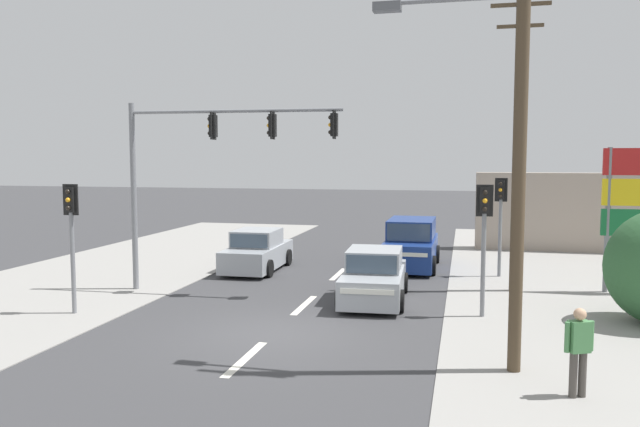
{
  "coord_description": "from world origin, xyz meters",
  "views": [
    {
      "loc": [
        4.47,
        -14.22,
        4.24
      ],
      "look_at": [
        0.24,
        4.0,
        2.59
      ],
      "focal_mm": 35.0,
      "sensor_mm": 36.0,
      "label": 1
    }
  ],
  "objects_px": {
    "sedan_receding_far": "(374,277)",
    "shopping_plaza_sign": "(638,199)",
    "traffic_signal_mast": "(203,155)",
    "utility_pole_midground_right": "(517,136)",
    "utility_pole_foreground_right": "(514,96)",
    "pedestal_signal_far_median": "(501,210)",
    "sedan_oncoming_mid": "(257,252)",
    "suv_crossing_left": "(411,245)",
    "pedestal_signal_left_kerb": "(71,226)",
    "pedestrian_at_kerb": "(579,347)",
    "pedestal_signal_right_kerb": "(484,228)"
  },
  "relations": [
    {
      "from": "traffic_signal_mast",
      "to": "shopping_plaza_sign",
      "type": "height_order",
      "value": "traffic_signal_mast"
    },
    {
      "from": "traffic_signal_mast",
      "to": "pedestal_signal_far_median",
      "type": "distance_m",
      "value": 10.59
    },
    {
      "from": "pedestal_signal_left_kerb",
      "to": "pedestrian_at_kerb",
      "type": "height_order",
      "value": "pedestal_signal_left_kerb"
    },
    {
      "from": "traffic_signal_mast",
      "to": "suv_crossing_left",
      "type": "bearing_deg",
      "value": 45.38
    },
    {
      "from": "pedestal_signal_far_median",
      "to": "suv_crossing_left",
      "type": "height_order",
      "value": "pedestal_signal_far_median"
    },
    {
      "from": "pedestal_signal_far_median",
      "to": "utility_pole_midground_right",
      "type": "bearing_deg",
      "value": -82.77
    },
    {
      "from": "pedestrian_at_kerb",
      "to": "utility_pole_midground_right",
      "type": "bearing_deg",
      "value": 92.81
    },
    {
      "from": "utility_pole_midground_right",
      "to": "pedestal_signal_right_kerb",
      "type": "relative_size",
      "value": 2.65
    },
    {
      "from": "shopping_plaza_sign",
      "to": "utility_pole_midground_right",
      "type": "bearing_deg",
      "value": -172.78
    },
    {
      "from": "pedestrian_at_kerb",
      "to": "pedestal_signal_right_kerb",
      "type": "bearing_deg",
      "value": 105.3
    },
    {
      "from": "pedestal_signal_left_kerb",
      "to": "shopping_plaza_sign",
      "type": "relative_size",
      "value": 0.77
    },
    {
      "from": "pedestal_signal_right_kerb",
      "to": "shopping_plaza_sign",
      "type": "xyz_separation_m",
      "value": [
        4.73,
        4.08,
        0.57
      ]
    },
    {
      "from": "utility_pole_foreground_right",
      "to": "pedestal_signal_far_median",
      "type": "distance_m",
      "value": 10.77
    },
    {
      "from": "pedestal_signal_left_kerb",
      "to": "pedestrian_at_kerb",
      "type": "relative_size",
      "value": 2.18
    },
    {
      "from": "utility_pole_midground_right",
      "to": "suv_crossing_left",
      "type": "xyz_separation_m",
      "value": [
        -3.56,
        3.7,
        -4.07
      ]
    },
    {
      "from": "shopping_plaza_sign",
      "to": "sedan_receding_far",
      "type": "distance_m",
      "value": 8.62
    },
    {
      "from": "suv_crossing_left",
      "to": "utility_pole_midground_right",
      "type": "bearing_deg",
      "value": -46.06
    },
    {
      "from": "suv_crossing_left",
      "to": "pedestal_signal_left_kerb",
      "type": "bearing_deg",
      "value": -131.48
    },
    {
      "from": "utility_pole_foreground_right",
      "to": "suv_crossing_left",
      "type": "relative_size",
      "value": 2.24
    },
    {
      "from": "utility_pole_midground_right",
      "to": "traffic_signal_mast",
      "type": "height_order",
      "value": "utility_pole_midground_right"
    },
    {
      "from": "pedestal_signal_right_kerb",
      "to": "utility_pole_foreground_right",
      "type": "bearing_deg",
      "value": -85.03
    },
    {
      "from": "sedan_oncoming_mid",
      "to": "pedestrian_at_kerb",
      "type": "height_order",
      "value": "pedestrian_at_kerb"
    },
    {
      "from": "sedan_oncoming_mid",
      "to": "sedan_receding_far",
      "type": "height_order",
      "value": "same"
    },
    {
      "from": "utility_pole_foreground_right",
      "to": "pedestal_signal_far_median",
      "type": "height_order",
      "value": "utility_pole_foreground_right"
    },
    {
      "from": "sedan_oncoming_mid",
      "to": "pedestal_signal_right_kerb",
      "type": "bearing_deg",
      "value": -33.42
    },
    {
      "from": "utility_pole_midground_right",
      "to": "pedestrian_at_kerb",
      "type": "relative_size",
      "value": 5.78
    },
    {
      "from": "utility_pole_midground_right",
      "to": "pedestal_signal_right_kerb",
      "type": "distance_m",
      "value": 4.53
    },
    {
      "from": "sedan_receding_far",
      "to": "utility_pole_midground_right",
      "type": "bearing_deg",
      "value": 29.01
    },
    {
      "from": "utility_pole_midground_right",
      "to": "traffic_signal_mast",
      "type": "bearing_deg",
      "value": -166.06
    },
    {
      "from": "utility_pole_midground_right",
      "to": "pedestal_signal_right_kerb",
      "type": "height_order",
      "value": "utility_pole_midground_right"
    },
    {
      "from": "shopping_plaza_sign",
      "to": "pedestrian_at_kerb",
      "type": "height_order",
      "value": "shopping_plaza_sign"
    },
    {
      "from": "traffic_signal_mast",
      "to": "shopping_plaza_sign",
      "type": "distance_m",
      "value": 13.6
    },
    {
      "from": "traffic_signal_mast",
      "to": "pedestal_signal_left_kerb",
      "type": "relative_size",
      "value": 1.93
    },
    {
      "from": "traffic_signal_mast",
      "to": "pedestal_signal_far_median",
      "type": "xyz_separation_m",
      "value": [
        9.24,
        4.8,
        -1.94
      ]
    },
    {
      "from": "shopping_plaza_sign",
      "to": "utility_pole_foreground_right",
      "type": "bearing_deg",
      "value": -117.53
    },
    {
      "from": "pedestal_signal_left_kerb",
      "to": "pedestal_signal_far_median",
      "type": "height_order",
      "value": "same"
    },
    {
      "from": "pedestal_signal_right_kerb",
      "to": "pedestal_signal_far_median",
      "type": "distance_m",
      "value": 6.08
    },
    {
      "from": "utility_pole_midground_right",
      "to": "traffic_signal_mast",
      "type": "relative_size",
      "value": 1.37
    },
    {
      "from": "utility_pole_foreground_right",
      "to": "pedestal_signal_far_median",
      "type": "bearing_deg",
      "value": 87.95
    },
    {
      "from": "sedan_oncoming_mid",
      "to": "pedestrian_at_kerb",
      "type": "xyz_separation_m",
      "value": [
        9.67,
        -10.86,
        0.22
      ]
    },
    {
      "from": "pedestal_signal_left_kerb",
      "to": "utility_pole_midground_right",
      "type": "bearing_deg",
      "value": 25.8
    },
    {
      "from": "sedan_oncoming_mid",
      "to": "pedestrian_at_kerb",
      "type": "relative_size",
      "value": 2.62
    },
    {
      "from": "utility_pole_foreground_right",
      "to": "pedestal_signal_left_kerb",
      "type": "distance_m",
      "value": 11.85
    },
    {
      "from": "sedan_receding_far",
      "to": "shopping_plaza_sign",
      "type": "bearing_deg",
      "value": 19.47
    },
    {
      "from": "shopping_plaza_sign",
      "to": "suv_crossing_left",
      "type": "relative_size",
      "value": 1.01
    },
    {
      "from": "utility_pole_midground_right",
      "to": "pedestrian_at_kerb",
      "type": "distance_m",
      "value": 9.94
    },
    {
      "from": "utility_pole_midground_right",
      "to": "pedestal_signal_left_kerb",
      "type": "xyz_separation_m",
      "value": [
        -11.93,
        -5.77,
        -2.54
      ]
    },
    {
      "from": "utility_pole_midground_right",
      "to": "utility_pole_foreground_right",
      "type": "bearing_deg",
      "value": -94.91
    },
    {
      "from": "traffic_signal_mast",
      "to": "sedan_oncoming_mid",
      "type": "height_order",
      "value": "traffic_signal_mast"
    },
    {
      "from": "pedestal_signal_far_median",
      "to": "sedan_receding_far",
      "type": "distance_m",
      "value": 6.33
    }
  ]
}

